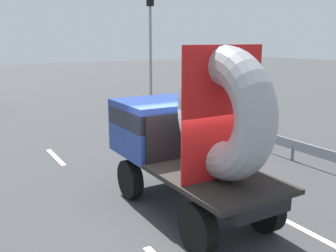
# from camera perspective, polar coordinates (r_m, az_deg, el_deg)

# --- Properties ---
(ground_plane) EXTENTS (120.00, 120.00, 0.00)m
(ground_plane) POSITION_cam_1_polar(r_m,az_deg,el_deg) (8.95, 1.85, -13.51)
(ground_plane) COLOR #38383A
(flatbed_truck) EXTENTS (2.02, 4.85, 3.86)m
(flatbed_truck) POSITION_cam_1_polar(r_m,az_deg,el_deg) (8.78, 2.70, -0.95)
(flatbed_truck) COLOR black
(flatbed_truck) RESTS_ON ground_plane
(traffic_light) EXTENTS (0.42, 0.36, 6.70)m
(traffic_light) POSITION_cam_1_polar(r_m,az_deg,el_deg) (22.85, -2.62, 13.61)
(traffic_light) COLOR gray
(traffic_light) RESTS_ON ground_plane
(guardrail) EXTENTS (0.10, 13.80, 0.71)m
(guardrail) POSITION_cam_1_polar(r_m,az_deg,el_deg) (17.13, 5.11, 1.17)
(guardrail) COLOR gray
(guardrail) RESTS_ON ground_plane
(lane_dash_left_far) EXTENTS (0.16, 2.08, 0.01)m
(lane_dash_left_far) POSITION_cam_1_polar(r_m,az_deg,el_deg) (13.79, -16.35, -4.43)
(lane_dash_left_far) COLOR beige
(lane_dash_left_far) RESTS_ON ground_plane
(lane_dash_right_near) EXTENTS (0.16, 2.73, 0.01)m
(lane_dash_right_near) POSITION_cam_1_polar(r_m,az_deg,el_deg) (8.84, 20.36, -14.68)
(lane_dash_right_near) COLOR beige
(lane_dash_right_near) RESTS_ON ground_plane
(lane_dash_right_far) EXTENTS (0.16, 2.22, 0.01)m
(lane_dash_right_far) POSITION_cam_1_polar(r_m,az_deg,el_deg) (14.55, -3.67, -3.03)
(lane_dash_right_far) COLOR beige
(lane_dash_right_far) RESTS_ON ground_plane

